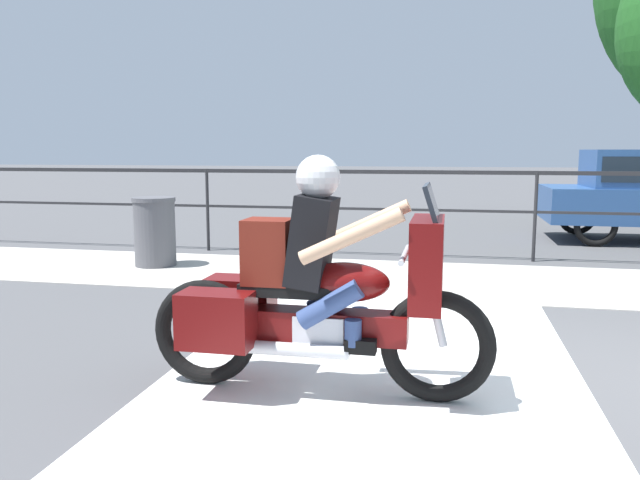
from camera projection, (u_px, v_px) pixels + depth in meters
ground_plane at (625, 385)px, 4.37m from camera, size 120.00×120.00×0.00m
sidewalk_band at (550, 284)px, 7.66m from camera, size 44.00×2.40×0.01m
crosswalk_band at (372, 376)px, 4.52m from camera, size 2.98×6.00×0.01m
fence_railing at (536, 191)px, 9.08m from camera, size 36.00×0.05×1.34m
motorcycle at (315, 291)px, 4.14m from camera, size 2.34×0.76×1.60m
trash_bin at (155, 232)px, 8.80m from camera, size 0.60×0.60×0.98m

